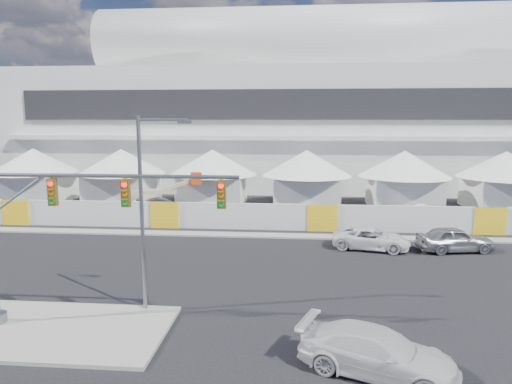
# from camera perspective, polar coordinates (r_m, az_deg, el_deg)

# --- Properties ---
(ground) EXTENTS (160.00, 160.00, 0.00)m
(ground) POSITION_cam_1_polar(r_m,az_deg,el_deg) (21.19, -6.30, -13.98)
(ground) COLOR black
(ground) RESTS_ON ground
(median_island) EXTENTS (10.00, 5.00, 0.15)m
(median_island) POSITION_cam_1_polar(r_m,az_deg,el_deg) (20.62, -25.28, -15.28)
(median_island) COLOR gray
(median_island) RESTS_ON ground
(stadium) EXTENTS (80.00, 24.80, 21.98)m
(stadium) POSITION_cam_1_polar(r_m,az_deg,el_deg) (60.80, 9.62, 10.08)
(stadium) COLOR silver
(stadium) RESTS_ON ground
(tent_row) EXTENTS (53.40, 8.40, 5.40)m
(tent_row) POSITION_cam_1_polar(r_m,az_deg,el_deg) (43.54, 0.41, 2.34)
(tent_row) COLOR white
(tent_row) RESTS_ON ground
(hoarding_fence) EXTENTS (70.00, 0.25, 2.00)m
(hoarding_fence) POSITION_cam_1_polar(r_m,az_deg,el_deg) (34.44, 8.31, -3.20)
(hoarding_fence) COLOR silver
(hoarding_fence) RESTS_ON ground
(sedan_silver) EXTENTS (2.64, 4.92, 1.59)m
(sedan_silver) POSITION_cam_1_polar(r_m,az_deg,el_deg) (31.53, 23.56, -5.41)
(sedan_silver) COLOR #A2A2A6
(sedan_silver) RESTS_ON ground
(pickup_curb) EXTENTS (3.17, 5.24, 1.36)m
(pickup_curb) POSITION_cam_1_polar(r_m,az_deg,el_deg) (30.37, 14.18, -5.68)
(pickup_curb) COLOR silver
(pickup_curb) RESTS_ON ground
(pickup_near) EXTENTS (3.83, 5.58, 1.50)m
(pickup_near) POSITION_cam_1_polar(r_m,az_deg,el_deg) (16.30, 14.89, -18.77)
(pickup_near) COLOR silver
(pickup_near) RESTS_ON ground
(lot_car_a) EXTENTS (3.37, 3.88, 1.27)m
(lot_car_a) POSITION_cam_1_polar(r_m,az_deg,el_deg) (40.38, 19.93, -2.37)
(lot_car_a) COLOR silver
(lot_car_a) RESTS_ON ground
(lot_car_c) EXTENTS (2.56, 4.75, 1.31)m
(lot_car_c) POSITION_cam_1_polar(r_m,az_deg,el_deg) (41.60, -11.64, -1.65)
(lot_car_c) COLOR #ABABB0
(lot_car_c) RESTS_ON ground
(traffic_mast) EXTENTS (10.21, 0.67, 6.89)m
(traffic_mast) POSITION_cam_1_polar(r_m,az_deg,el_deg) (19.51, -24.89, -4.29)
(traffic_mast) COLOR slate
(traffic_mast) RESTS_ON median_island
(streetlight_median) EXTENTS (2.29, 0.23, 8.30)m
(streetlight_median) POSITION_cam_1_polar(r_m,az_deg,el_deg) (19.61, -13.55, -1.05)
(streetlight_median) COLOR gray
(streetlight_median) RESTS_ON median_island
(boom_lift) EXTENTS (7.44, 2.54, 3.67)m
(boom_lift) POSITION_cam_1_polar(r_m,az_deg,el_deg) (40.50, -13.39, -1.52)
(boom_lift) COLOR #E94615
(boom_lift) RESTS_ON ground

